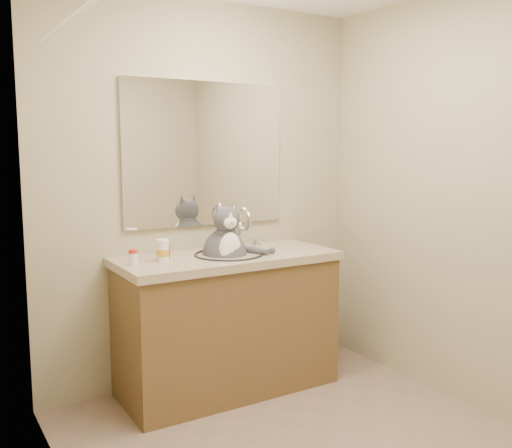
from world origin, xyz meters
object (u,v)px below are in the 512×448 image
Objects in this scene: cat at (226,252)px; grey_canister at (166,253)px; pill_bottle_redcap at (133,257)px; pill_bottle_orange at (163,251)px.

cat reaches higher than grey_canister.
pill_bottle_redcap is (-0.58, -0.02, 0.03)m from cat.
cat is at bearing -8.93° from grey_canister.
pill_bottle_redcap is at bearing -170.44° from cat.
pill_bottle_redcap is 0.23m from grey_canister.
pill_bottle_redcap is 0.18m from pill_bottle_orange.
pill_bottle_redcap is 0.69× the size of pill_bottle_orange.
grey_canister is at bearing 52.74° from pill_bottle_orange.
pill_bottle_redcap is 1.17× the size of grey_canister.
pill_bottle_orange is at bearing -127.26° from grey_canister.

